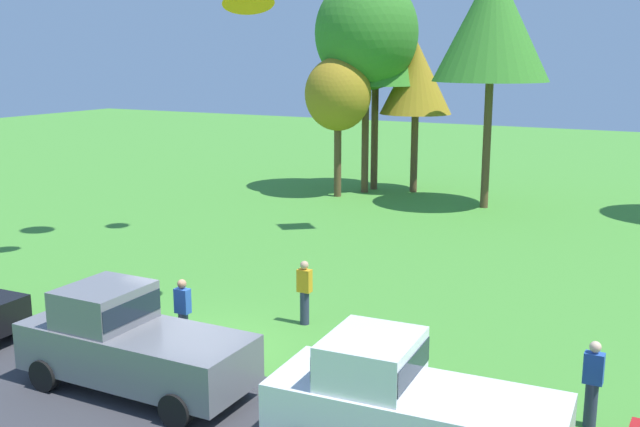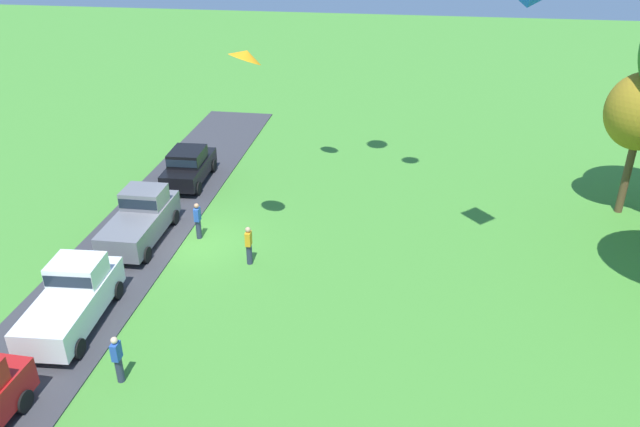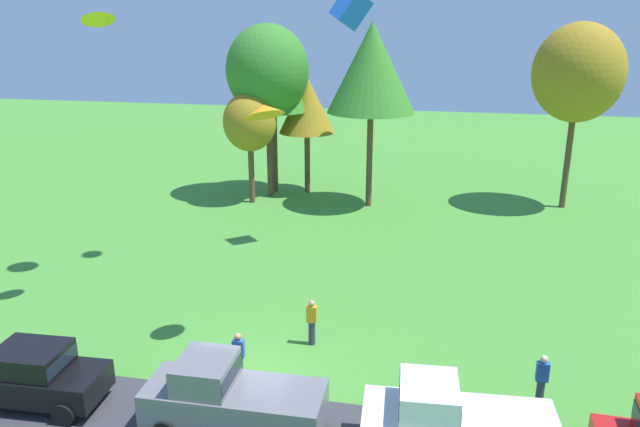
% 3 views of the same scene
% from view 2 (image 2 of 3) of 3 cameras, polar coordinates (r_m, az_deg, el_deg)
% --- Properties ---
extents(ground_plane, '(120.00, 120.00, 0.00)m').
position_cam_2_polar(ground_plane, '(28.07, -11.23, -2.62)').
color(ground_plane, '#478E33').
extents(pavement_strip, '(36.00, 4.40, 0.06)m').
position_cam_2_polar(pavement_strip, '(29.07, -16.43, -2.10)').
color(pavement_strip, '#38383D').
rests_on(pavement_strip, ground).
extents(car_sedan_far_end, '(4.47, 2.10, 1.84)m').
position_cam_2_polar(car_sedan_far_end, '(33.51, -11.92, 4.37)').
color(car_sedan_far_end, black).
rests_on(car_sedan_far_end, ground).
extents(car_pickup_mid_row, '(5.02, 2.10, 2.14)m').
position_cam_2_polar(car_pickup_mid_row, '(28.37, -16.05, -0.33)').
color(car_pickup_mid_row, slate).
rests_on(car_pickup_mid_row, ground).
extents(car_pickup_by_flagpole, '(5.11, 2.30, 2.14)m').
position_cam_2_polar(car_pickup_by_flagpole, '(23.74, -21.65, -7.05)').
color(car_pickup_by_flagpole, white).
rests_on(car_pickup_by_flagpole, ground).
extents(person_watching_sky, '(0.36, 0.24, 1.71)m').
position_cam_2_polar(person_watching_sky, '(20.79, -18.02, -12.53)').
color(person_watching_sky, '#2D334C').
rests_on(person_watching_sky, ground).
extents(person_on_lawn, '(0.36, 0.24, 1.71)m').
position_cam_2_polar(person_on_lawn, '(28.00, -11.10, -0.63)').
color(person_on_lawn, '#2D334C').
rests_on(person_on_lawn, ground).
extents(person_beside_suv, '(0.36, 0.24, 1.71)m').
position_cam_2_polar(person_beside_suv, '(25.75, -6.53, -2.89)').
color(person_beside_suv, '#2D334C').
rests_on(person_beside_suv, ground).
extents(kite_delta_topmost, '(1.86, 1.87, 0.81)m').
position_cam_2_polar(kite_delta_topmost, '(24.41, -6.80, 14.20)').
color(kite_delta_topmost, orange).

